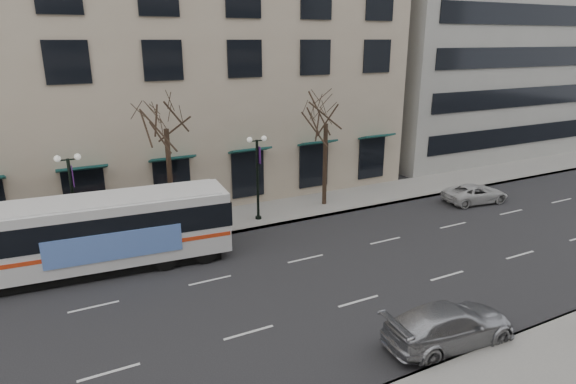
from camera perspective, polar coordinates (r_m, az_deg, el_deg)
ground at (r=20.73m, az=-7.18°, el=-13.04°), size 160.00×160.00×0.00m
sidewalk_far at (r=29.93m, az=-4.14°, el=-2.82°), size 80.00×4.00×0.15m
building_hotel at (r=38.10m, az=-22.56°, el=18.63°), size 40.00×20.00×24.00m
tree_far_mid at (r=26.58m, az=-14.40°, el=9.28°), size 3.60×3.60×8.55m
tree_far_right at (r=30.43m, az=4.56°, el=9.86°), size 3.60×3.60×8.06m
lamp_post_left at (r=26.22m, az=-24.07°, el=-0.74°), size 1.22×0.45×5.21m
lamp_post_right at (r=28.35m, az=-3.62°, el=2.11°), size 1.22×0.45×5.21m
city_bus at (r=24.28m, az=-22.43°, el=-4.48°), size 13.26×3.91×3.54m
silver_car at (r=18.86m, az=18.61°, el=-14.69°), size 5.21×2.44×1.47m
white_pickup at (r=34.73m, az=21.32°, el=-0.16°), size 4.66×2.63×1.23m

